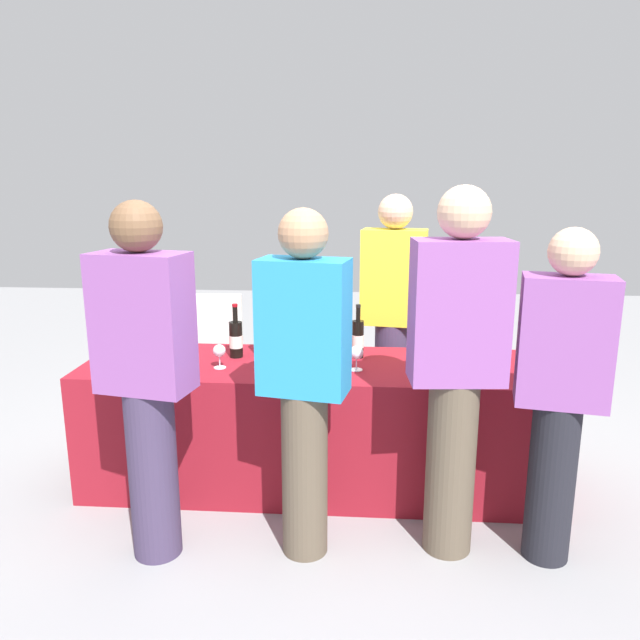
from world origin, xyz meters
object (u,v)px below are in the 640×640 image
Objects in this scene: wine_bottle_2 at (279,336)px; wine_bottle_6 at (483,340)px; server_pouring at (393,312)px; wine_glass_0 at (219,352)px; wine_bottle_0 at (236,339)px; wine_bottle_3 at (295,338)px; wine_glass_3 at (494,353)px; menu_board at (207,356)px; wine_glass_2 at (357,354)px; wine_bottle_5 at (358,338)px; wine_glass_1 at (313,352)px; guest_1 at (304,375)px; wine_bottle_1 at (261,335)px; guest_0 at (146,373)px; ice_bucket at (460,350)px; guest_3 at (560,389)px; guest_2 at (456,363)px; wine_bottle_4 at (317,338)px.

wine_bottle_6 is at bearing -3.13° from wine_bottle_2.
wine_glass_0 is at bearing 46.38° from server_pouring.
wine_bottle_3 is at bearing -1.20° from wine_bottle_0.
wine_glass_3 is 0.16× the size of menu_board.
wine_glass_2 is at bearing 81.56° from server_pouring.
wine_bottle_0 is 1.00× the size of wine_bottle_5.
wine_bottle_6 is 0.21× the size of server_pouring.
wine_glass_1 is 0.09× the size of server_pouring.
wine_bottle_5 is 0.83m from guest_1.
wine_bottle_2 is 0.93× the size of wine_bottle_3.
guest_1 reaches higher than wine_bottle_1.
wine_bottle_0 is 0.19× the size of server_pouring.
guest_0 reaches higher than wine_bottle_6.
wine_bottle_3 is at bearing -49.44° from menu_board.
ice_bucket reaches higher than wine_glass_2.
wine_bottle_6 is 1.83m from guest_0.
guest_3 is (1.25, -0.71, -0.01)m from wine_bottle_3.
wine_glass_2 is (-0.71, -0.21, -0.03)m from wine_bottle_6.
ice_bucket is (0.91, -0.11, -0.02)m from wine_bottle_3.
ice_bucket is 0.14× the size of guest_2.
wine_bottle_0 and wine_bottle_1 have the same top height.
ice_bucket is 1.95m from menu_board.
wine_bottle_2 is at bearing 160.56° from guest_3.
wine_bottle_0 is 0.20× the size of guest_3.
wine_bottle_1 is 0.91× the size of wine_bottle_6.
wine_glass_0 is at bearing 154.01° from guest_2.
wine_glass_0 is at bearing -178.68° from wine_glass_2.
wine_glass_2 is at bearing -24.37° from wine_bottle_1.
guest_0 is 1.38m from guest_2.
wine_bottle_4 is 0.31m from wine_glass_2.
wine_bottle_5 is 0.75m from wine_glass_3.
wine_glass_0 is (-0.75, -0.25, -0.02)m from wine_bottle_5.
wine_bottle_3 is 0.35× the size of menu_board.
guest_1 is at bearing -112.07° from wine_glass_2.
guest_1 reaches higher than guest_3.
wine_bottle_6 is 2.54× the size of wine_glass_2.
ice_bucket reaches higher than menu_board.
ice_bucket is at bearing -11.19° from wine_bottle_2.
guest_0 is (-1.65, -0.66, 0.06)m from wine_glass_3.
server_pouring is 1.43m from guest_3.
wine_bottle_1 reaches higher than wine_glass_1.
wine_bottle_2 is (0.24, 0.08, 0.00)m from wine_bottle_0.
wine_bottle_1 is at bearing 139.80° from wine_glass_1.
wine_bottle_3 is 0.19× the size of guest_2.
guest_0 is at bearing -137.07° from wine_bottle_5.
wine_glass_3 is 0.09× the size of guest_2.
wine_bottle_5 reaches higher than wine_glass_1.
wine_glass_0 is at bearing 84.49° from guest_0.
server_pouring is at bearing 49.44° from wine_bottle_4.
ice_bucket is (1.12, -0.18, -0.01)m from wine_bottle_1.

